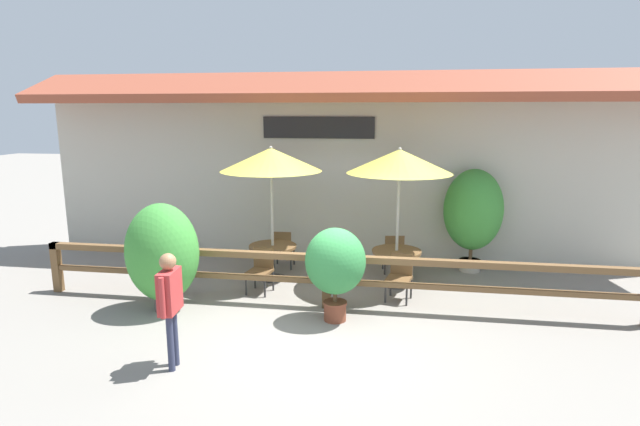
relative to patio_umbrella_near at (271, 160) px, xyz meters
name	(u,v)px	position (x,y,z in m)	size (l,w,h in m)	color
ground_plane	(317,333)	(1.29, -2.38, -2.43)	(60.00, 60.00, 0.00)	gray
building_facade	(346,165)	(1.29, 1.73, -0.26)	(14.28, 1.49, 4.23)	#BCB7A8
patio_railing	(327,269)	(1.29, -1.33, -1.73)	(10.40, 0.14, 0.95)	brown
patio_umbrella_near	(271,160)	(0.00, 0.00, 0.00)	(1.99, 1.99, 2.69)	#B7B2A8
dining_table_near	(273,252)	(0.00, 0.00, -1.86)	(0.96, 0.96, 0.71)	brown
chair_near_streetside	(261,268)	(-0.04, -0.75, -1.97)	(0.48, 0.48, 0.83)	brown
chair_near_wallside	(283,247)	(0.04, 0.75, -1.97)	(0.43, 0.43, 0.83)	brown
patio_umbrella_middle	(399,162)	(2.47, 0.01, 0.00)	(1.99, 1.99, 2.69)	#B7B2A8
dining_table_middle	(396,257)	(2.47, 0.01, -1.86)	(0.96, 0.96, 0.71)	brown
chair_middle_streetside	(400,275)	(2.54, -0.75, -1.97)	(0.50, 0.50, 0.83)	brown
chair_middle_wallside	(394,252)	(2.41, 0.77, -1.97)	(0.48, 0.48, 0.83)	brown
potted_plant_tall_tropical	(162,253)	(-1.42, -1.88, -1.42)	(1.23, 1.11, 1.86)	#564C47
potted_plant_broad_leaf	(335,264)	(1.50, -1.85, -1.47)	(0.98, 0.88, 1.54)	brown
potted_plant_entrance_palm	(473,211)	(4.03, 1.17, -1.12)	(1.22, 1.10, 2.19)	#B7AD99
pedestrian	(170,295)	(-0.41, -3.72, -1.42)	(0.22, 0.56, 1.57)	#2D334C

